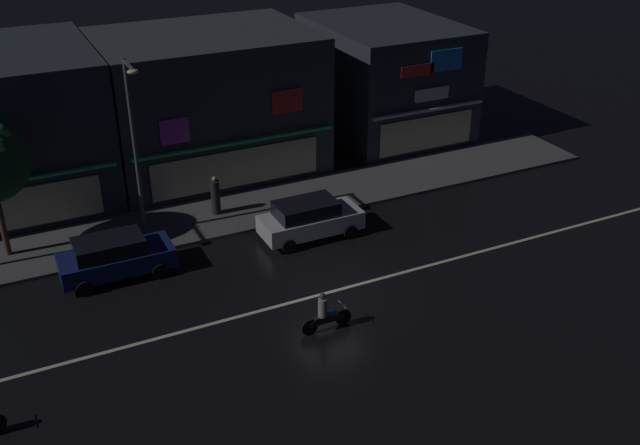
# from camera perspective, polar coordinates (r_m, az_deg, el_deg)

# --- Properties ---
(ground_plane) EXTENTS (140.00, 140.00, 0.00)m
(ground_plane) POSITION_cam_1_polar(r_m,az_deg,el_deg) (27.64, 0.68, -5.45)
(ground_plane) COLOR black
(lane_divider_stripe) EXTENTS (33.49, 0.16, 0.01)m
(lane_divider_stripe) POSITION_cam_1_polar(r_m,az_deg,el_deg) (27.64, 0.68, -5.44)
(lane_divider_stripe) COLOR beige
(lane_divider_stripe) RESTS_ON ground
(sidewalk_far) EXTENTS (35.26, 3.93, 0.14)m
(sidewalk_far) POSITION_cam_1_polar(r_m,az_deg,el_deg) (33.76, -5.18, 1.10)
(sidewalk_far) COLOR #4C4C4F
(sidewalk_far) RESTS_ON ground
(storefront_left_block) EXTENTS (7.01, 9.12, 6.19)m
(storefront_left_block) POSITION_cam_1_polar(r_m,az_deg,el_deg) (42.39, 5.02, 11.10)
(storefront_left_block) COLOR #2D333D
(storefront_left_block) RESTS_ON ground
(storefront_center_block) EXTENTS (10.28, 7.85, 6.84)m
(storefront_center_block) POSITION_cam_1_polar(r_m,az_deg,el_deg) (37.60, -8.67, 9.24)
(storefront_center_block) COLOR #383A3F
(storefront_center_block) RESTS_ON ground
(streetlamp_mid) EXTENTS (0.44, 1.64, 7.55)m
(streetlamp_mid) POSITION_cam_1_polar(r_m,az_deg,el_deg) (30.28, -14.17, 6.44)
(streetlamp_mid) COLOR #47494C
(streetlamp_mid) RESTS_ON sidewalk_far
(pedestrian_on_sidewalk) EXTENTS (0.41, 0.41, 1.80)m
(pedestrian_on_sidewalk) POSITION_cam_1_polar(r_m,az_deg,el_deg) (33.01, -8.10, 2.01)
(pedestrian_on_sidewalk) COLOR #232328
(pedestrian_on_sidewalk) RESTS_ON sidewalk_far
(parked_car_near_kerb) EXTENTS (4.30, 1.98, 1.67)m
(parked_car_near_kerb) POSITION_cam_1_polar(r_m,az_deg,el_deg) (30.99, -0.82, 0.32)
(parked_car_near_kerb) COLOR silver
(parked_car_near_kerb) RESTS_ON ground
(parked_car_trailing) EXTENTS (4.30, 1.98, 1.67)m
(parked_car_trailing) POSITION_cam_1_polar(r_m,az_deg,el_deg) (29.28, -15.63, -2.55)
(parked_car_trailing) COLOR navy
(parked_car_trailing) RESTS_ON ground
(motorcycle_lead) EXTENTS (1.90, 0.60, 1.52)m
(motorcycle_lead) POSITION_cam_1_polar(r_m,az_deg,el_deg) (25.35, 0.41, -7.14)
(motorcycle_lead) COLOR black
(motorcycle_lead) RESTS_ON ground
(traffic_cone) EXTENTS (0.36, 0.36, 0.55)m
(traffic_cone) POSITION_cam_1_polar(r_m,az_deg,el_deg) (29.48, -17.66, -3.99)
(traffic_cone) COLOR orange
(traffic_cone) RESTS_ON ground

